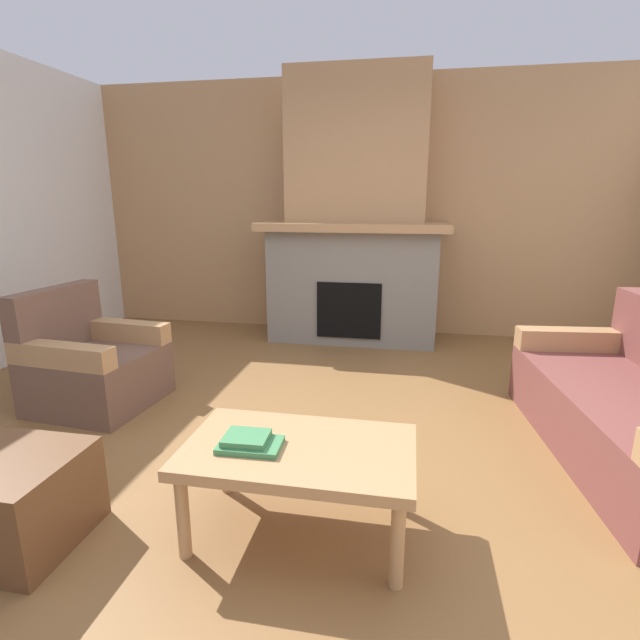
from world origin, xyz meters
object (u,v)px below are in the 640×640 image
coffee_table (299,457)px  ottoman (16,501)px  fireplace (355,228)px  armchair (92,365)px

coffee_table → ottoman: size_ratio=1.92×
fireplace → ottoman: size_ratio=5.19×
fireplace → armchair: size_ratio=3.18×
armchair → ottoman: 1.52m
armchair → coffee_table: (1.80, -1.10, 0.08)m
fireplace → armchair: (-1.65, -2.10, -0.87)m
coffee_table → ottoman: 1.24m
coffee_table → fireplace: bearing=92.6°
fireplace → coffee_table: (0.14, -3.19, -0.79)m
fireplace → armchair: 2.81m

